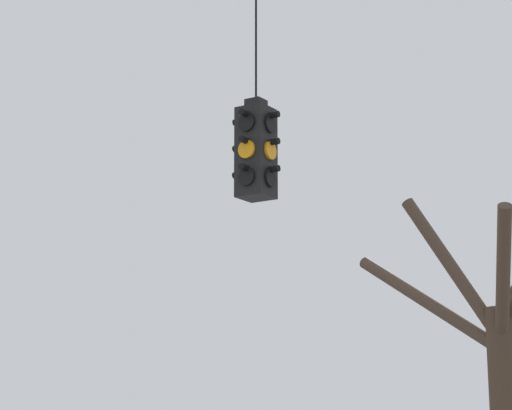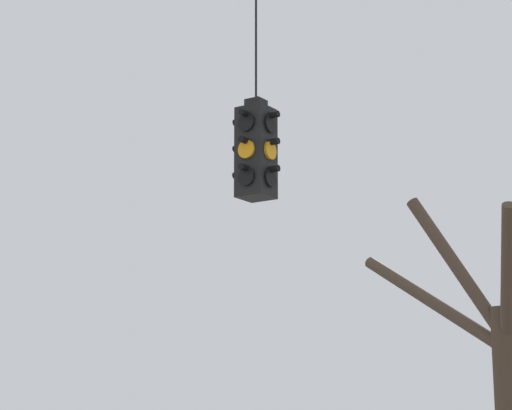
{
  "view_description": "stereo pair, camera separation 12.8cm",
  "coord_description": "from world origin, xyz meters",
  "views": [
    {
      "loc": [
        4.4,
        -8.73,
        1.93
      ],
      "look_at": [
        -1.29,
        -0.05,
        4.23
      ],
      "focal_mm": 70.0,
      "sensor_mm": 36.0,
      "label": 1
    },
    {
      "loc": [
        4.5,
        -8.66,
        1.93
      ],
      "look_at": [
        -1.29,
        -0.05,
        4.23
      ],
      "focal_mm": 70.0,
      "sensor_mm": 36.0,
      "label": 2
    }
  ],
  "objects": [
    {
      "name": "bare_tree",
      "position": [
        -1.12,
        7.01,
        3.17
      ],
      "size": [
        5.16,
        3.93,
        6.43
      ],
      "color": "#423326",
      "rests_on": "ground_plane"
    },
    {
      "name": "traffic_light_near_right_pole",
      "position": [
        -1.29,
        -0.05,
        4.84
      ],
      "size": [
        0.58,
        0.58,
        3.72
      ],
      "color": "black"
    }
  ]
}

